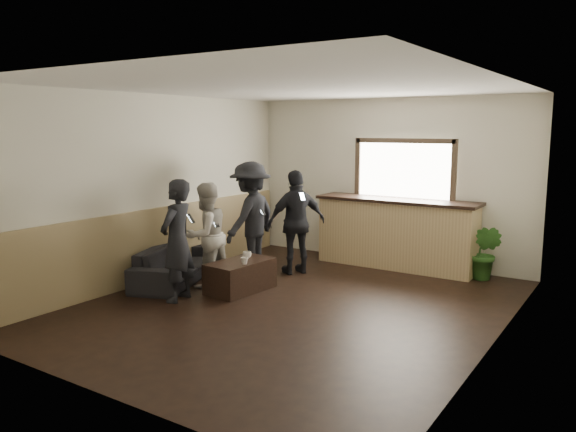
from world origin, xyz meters
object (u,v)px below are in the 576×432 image
Objects in this scene: sofa at (176,263)px; person_d at (297,222)px; cup_a at (247,255)px; potted_plant at (485,253)px; bar_counter at (396,229)px; cup_b at (244,261)px; person_a at (177,241)px; person_b at (206,235)px; coffee_table at (240,276)px; person_c at (251,217)px.

sofa is 1.13× the size of person_d.
cup_a is 0.08× the size of person_d.
cup_a is at bearing -95.62° from sofa.
potted_plant is (3.91, 2.60, 0.15)m from sofa.
person_d is (-1.17, -1.26, 0.18)m from bar_counter.
bar_counter reaches higher than cup_b.
person_d is (0.57, 2.08, 0.01)m from person_a.
person_a is 0.74m from person_b.
potted_plant is at bearing 148.71° from person_d.
bar_counter is 1.77× the size of person_b.
sofa is 1.15m from coffee_table.
potted_plant is at bearing -1.80° from bar_counter.
coffee_table is 0.60× the size of person_a.
person_d is at bearing 81.26° from cup_a.
coffee_table is 9.32× the size of cup_b.
person_a is (-1.74, -3.34, 0.18)m from bar_counter.
cup_b is 3.68m from potted_plant.
sofa is 1.13m from person_a.
person_c is at bearing -139.39° from bar_counter.
person_d is at bearing 83.70° from coffee_table.
person_b reaches higher than sofa.
person_d is at bearing 91.01° from cup_b.
sofa is 1.05× the size of person_c.
person_a reaches higher than cup_a.
cup_a is 0.67m from person_b.
cup_a is 0.07× the size of person_c.
sofa is (-2.45, -2.65, -0.37)m from bar_counter.
cup_b is at bearing 94.65° from person_b.
person_d is at bearing 152.81° from person_a.
sofa is 1.90× the size of coffee_table.
bar_counter is 2.89m from coffee_table.
bar_counter is 3.63m from sofa.
bar_counter is 1.65× the size of person_a.
potted_plant is at bearing 41.94° from coffee_table.
cup_b is 1.34m from person_c.
person_b is (-0.73, 0.04, 0.28)m from cup_b.
sofa is 1.18m from cup_a.
bar_counter is at bearing 127.07° from person_c.
potted_plant reaches higher than cup_b.
potted_plant is at bearing 39.36° from cup_a.
person_c is (-0.69, 1.07, 0.40)m from cup_b.
cup_a is 1.19× the size of cup_b.
coffee_table is at bearing -105.49° from sofa.
cup_b is (-1.14, -2.65, -0.16)m from bar_counter.
person_b is (-0.14, 0.73, -0.06)m from person_a.
person_a is at bearing 18.44° from person_b.
cup_b is 0.78m from person_b.
person_c is 0.74m from person_d.
sofa is 1.13× the size of person_a.
person_c is at bearing 118.77° from coffee_table.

